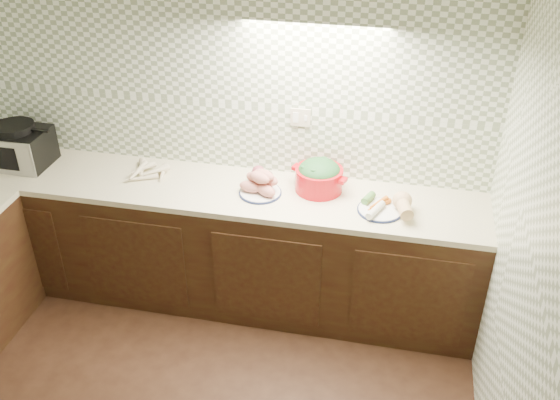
% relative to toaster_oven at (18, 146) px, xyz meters
% --- Properties ---
extents(room, '(3.60, 3.60, 2.60)m').
position_rel_toaster_oven_xyz_m(room, '(1.38, -1.53, 0.59)').
color(room, black).
rests_on(room, ground).
extents(counter, '(3.60, 3.60, 0.90)m').
position_rel_toaster_oven_xyz_m(counter, '(0.69, -0.85, -0.59)').
color(counter, black).
rests_on(counter, ground).
extents(toaster_oven, '(0.42, 0.33, 0.30)m').
position_rel_toaster_oven_xyz_m(toaster_oven, '(0.00, 0.00, 0.00)').
color(toaster_oven, black).
rests_on(toaster_oven, counter).
extents(parsnip_pile, '(0.41, 0.30, 0.07)m').
position_rel_toaster_oven_xyz_m(parsnip_pile, '(0.98, -0.00, -0.11)').
color(parsnip_pile, beige).
rests_on(parsnip_pile, counter).
extents(sweet_potato_plate, '(0.28, 0.28, 0.17)m').
position_rel_toaster_oven_xyz_m(sweet_potato_plate, '(1.73, -0.04, -0.07)').
color(sweet_potato_plate, '#121B40').
rests_on(sweet_potato_plate, counter).
extents(onion_bowl, '(0.16, 0.16, 0.12)m').
position_rel_toaster_oven_xyz_m(onion_bowl, '(1.69, 0.09, -0.09)').
color(onion_bowl, black).
rests_on(onion_bowl, counter).
extents(dutch_oven, '(0.39, 0.39, 0.21)m').
position_rel_toaster_oven_xyz_m(dutch_oven, '(2.08, 0.08, -0.04)').
color(dutch_oven, red).
rests_on(dutch_oven, counter).
extents(veg_plate, '(0.34, 0.31, 0.13)m').
position_rel_toaster_oven_xyz_m(veg_plate, '(2.55, -0.08, -0.09)').
color(veg_plate, '#121B40').
rests_on(veg_plate, counter).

